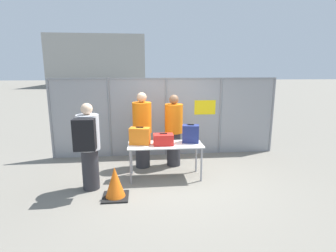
% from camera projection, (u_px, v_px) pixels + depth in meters
% --- Properties ---
extents(ground_plane, '(120.00, 120.00, 0.00)m').
position_uv_depth(ground_plane, '(174.00, 180.00, 5.73)').
color(ground_plane, slate).
extents(fence_section, '(6.24, 0.07, 2.16)m').
position_uv_depth(fence_section, '(166.00, 115.00, 7.26)').
color(fence_section, gray).
rests_on(fence_section, ground_plane).
extents(inspection_table, '(1.63, 0.66, 0.77)m').
position_uv_depth(inspection_table, '(165.00, 147.00, 5.74)').
color(inspection_table, silver).
rests_on(inspection_table, ground_plane).
extents(suitcase_orange, '(0.47, 0.31, 0.39)m').
position_uv_depth(suitcase_orange, '(140.00, 136.00, 5.69)').
color(suitcase_orange, orange).
rests_on(suitcase_orange, inspection_table).
extents(suitcase_red, '(0.43, 0.29, 0.26)m').
position_uv_depth(suitcase_red, '(163.00, 139.00, 5.66)').
color(suitcase_red, red).
rests_on(suitcase_red, inspection_table).
extents(suitcase_navy, '(0.40, 0.31, 0.42)m').
position_uv_depth(suitcase_navy, '(191.00, 134.00, 5.84)').
color(suitcase_navy, navy).
rests_on(suitcase_navy, inspection_table).
extents(traveler_hooded, '(0.43, 0.67, 1.75)m').
position_uv_depth(traveler_hooded, '(88.00, 144.00, 5.08)').
color(traveler_hooded, '#2D2D33').
rests_on(traveler_hooded, ground_plane).
extents(security_worker_near, '(0.44, 0.44, 1.78)m').
position_uv_depth(security_worker_near, '(174.00, 130.00, 6.46)').
color(security_worker_near, '#2D2D33').
rests_on(security_worker_near, ground_plane).
extents(security_worker_far, '(0.46, 0.46, 1.85)m').
position_uv_depth(security_worker_far, '(142.00, 129.00, 6.35)').
color(security_worker_far, '#2D2D33').
rests_on(security_worker_far, ground_plane).
extents(utility_trailer, '(4.33, 2.18, 0.65)m').
position_uv_depth(utility_trailer, '(205.00, 124.00, 9.74)').
color(utility_trailer, '#B2B2B7').
rests_on(utility_trailer, ground_plane).
extents(distant_hangar, '(13.07, 11.58, 7.03)m').
position_uv_depth(distant_hangar, '(101.00, 62.00, 40.01)').
color(distant_hangar, '#999993').
rests_on(distant_hangar, ground_plane).
extents(traffic_cone, '(0.48, 0.48, 0.61)m').
position_uv_depth(traffic_cone, '(115.00, 184.00, 4.89)').
color(traffic_cone, black).
rests_on(traffic_cone, ground_plane).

